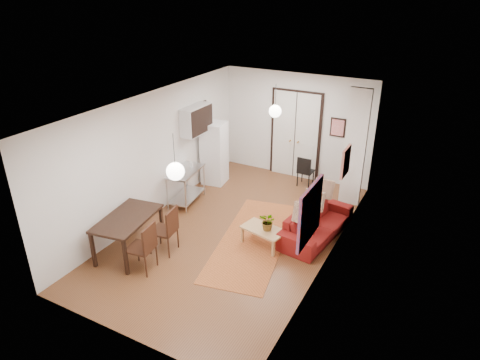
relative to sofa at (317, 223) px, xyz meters
The scene contains 27 objects.
floor 1.80m from the sofa, 156.61° to the right, with size 7.00×7.00×0.00m, color brown.
ceiling 3.15m from the sofa, 156.61° to the right, with size 4.20×7.00×0.02m, color white.
wall_back 3.43m from the sofa, 120.26° to the left, with size 4.20×0.02×2.90m, color silver.
wall_front 4.65m from the sofa, 111.19° to the right, with size 4.20×0.02×2.90m, color silver.
wall_left 3.97m from the sofa, 169.30° to the right, with size 0.02×7.00×2.90m, color silver.
wall_right 1.43m from the sofa, 56.34° to the right, with size 0.02×7.00×2.90m, color silver.
double_doors 3.32m from the sofa, 120.67° to the left, with size 1.44×0.06×2.50m, color silver.
stub_partition 2.18m from the sofa, 83.21° to the left, with size 0.50×0.10×2.90m, color silver.
wall_cabinet 3.97m from the sofa, 167.38° to the left, with size 0.35×1.00×0.70m, color silver.
painting_popart 2.42m from the sofa, 77.19° to the right, with size 0.05×1.00×1.00m, color red.
painting_abstract 1.56m from the sofa, 12.05° to the left, with size 0.05×0.50×0.60m, color beige.
poster_back 3.09m from the sofa, 99.86° to the left, with size 0.40×0.03×0.50m, color red.
print_left 4.25m from the sofa, 160.71° to the left, with size 0.03×0.44×0.54m, color #9A5C40.
pendant_back 2.85m from the sofa, 141.54° to the left, with size 0.30×0.30×0.80m.
pendant_front 3.71m from the sofa, 121.08° to the right, with size 0.30×0.30×0.80m.
kilim_rug 1.42m from the sofa, 144.60° to the right, with size 1.31×3.50×0.01m, color #C06230.
sofa is the anchor object (origin of this frame).
coffee_table 1.23m from the sofa, 134.29° to the right, with size 0.99×0.68×0.40m.
potted_plant 1.20m from the sofa, 130.77° to the right, with size 0.35×0.31×0.39m, color #345C29.
kitchen_counter 3.39m from the sofa, behind, with size 0.72×1.20×0.87m.
bowl 3.45m from the sofa, behind, with size 0.20×0.20×0.05m, color silver.
soap_bottle 3.45m from the sofa, behind, with size 0.08×0.08×0.18m, color teal.
fridge 3.67m from the sofa, 158.54° to the left, with size 0.60×0.60×1.70m, color white.
dining_table 3.98m from the sofa, 143.14° to the right, with size 1.04×1.57×0.81m.
dining_chair_near 3.21m from the sofa, 143.16° to the right, with size 0.54×0.71×1.00m.
dining_chair_far 3.68m from the sofa, 134.37° to the right, with size 0.54×0.71×1.00m.
black_side_chair 2.62m from the sofa, 114.90° to the left, with size 0.40×0.40×0.85m.
Camera 1 is at (3.91, -7.10, 5.06)m, focal length 32.00 mm.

